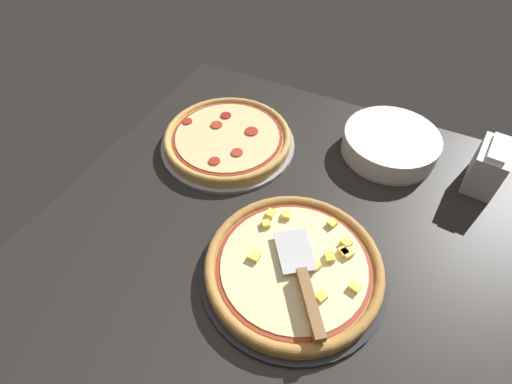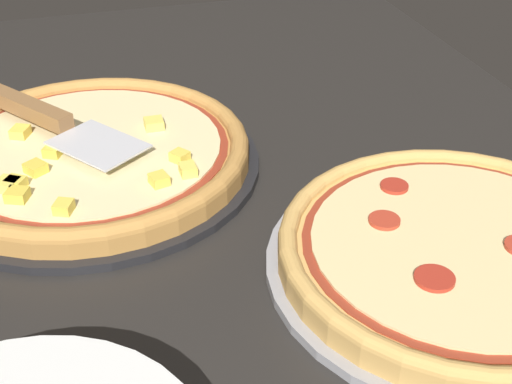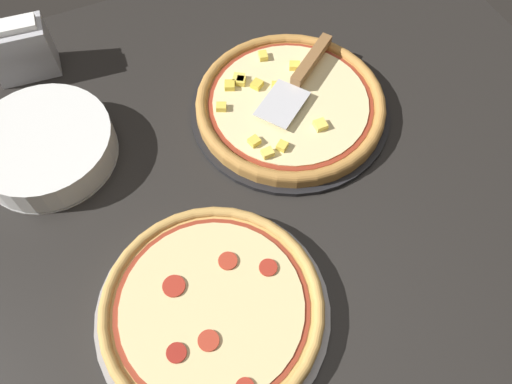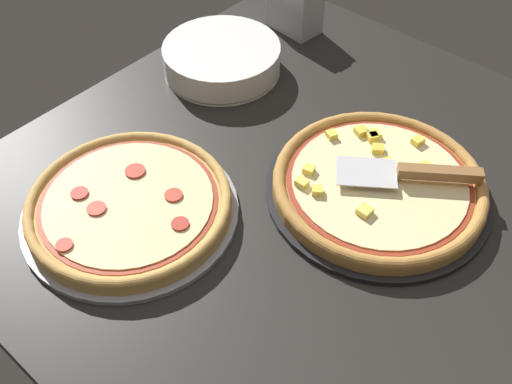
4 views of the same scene
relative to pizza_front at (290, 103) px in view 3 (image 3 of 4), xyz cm
name	(u,v)px [view 3 (image 3 of 4)]	position (x,y,z in cm)	size (l,w,h in cm)	color
ground_plane	(290,145)	(3.04, 6.53, -4.34)	(122.08, 110.46, 3.60)	black
pizza_pan_front	(290,110)	(-0.04, 0.02, -2.04)	(40.37, 40.37, 1.00)	black
pizza_front	(290,103)	(0.00, 0.00, 0.00)	(37.95, 37.95, 3.47)	#B77F3D
pizza_pan_back	(213,312)	(29.58, 32.56, -2.04)	(37.69, 37.69, 1.00)	#939399
pizza_back	(212,307)	(29.58, 32.56, 0.12)	(35.43, 35.43, 3.10)	tan
serving_spatula	(305,69)	(-5.58, -4.82, 2.74)	(23.11, 18.64, 2.00)	silver
plate_stack	(46,146)	(46.82, -8.81, 0.61)	(25.78, 25.78, 6.30)	white
napkin_holder	(21,50)	(45.85, -32.97, 3.45)	(12.97, 8.55, 12.58)	#B2B2B7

